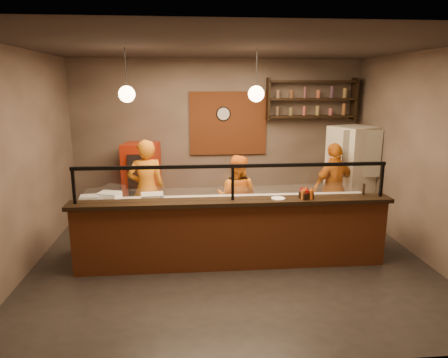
{
  "coord_description": "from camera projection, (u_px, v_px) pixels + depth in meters",
  "views": [
    {
      "loc": [
        -0.6,
        -5.82,
        2.68
      ],
      "look_at": [
        -0.07,
        0.3,
        1.23
      ],
      "focal_mm": 32.0,
      "sensor_mm": 36.0,
      "label": 1
    }
  ],
  "objects": [
    {
      "name": "floor",
      "position": [
        230.0,
        259.0,
        6.31
      ],
      "size": [
        6.0,
        6.0,
        0.0
      ],
      "primitive_type": "plane",
      "color": "black",
      "rests_on": "ground"
    },
    {
      "name": "ceiling",
      "position": [
        231.0,
        47.0,
        5.57
      ],
      "size": [
        6.0,
        6.0,
        0.0
      ],
      "primitive_type": "plane",
      "rotation": [
        3.14,
        0.0,
        0.0
      ],
      "color": "#342C28",
      "rests_on": "wall_back"
    },
    {
      "name": "wall_back",
      "position": [
        218.0,
        138.0,
        8.36
      ],
      "size": [
        6.0,
        0.0,
        6.0
      ],
      "primitive_type": "plane",
      "rotation": [
        1.57,
        0.0,
        0.0
      ],
      "color": "#786658",
      "rests_on": "floor"
    },
    {
      "name": "wall_left",
      "position": [
        22.0,
        163.0,
        5.69
      ],
      "size": [
        0.0,
        5.0,
        5.0
      ],
      "primitive_type": "plane",
      "rotation": [
        1.57,
        0.0,
        1.57
      ],
      "color": "#786658",
      "rests_on": "floor"
    },
    {
      "name": "wall_right",
      "position": [
        423.0,
        156.0,
        6.19
      ],
      "size": [
        0.0,
        5.0,
        5.0
      ],
      "primitive_type": "plane",
      "rotation": [
        1.57,
        0.0,
        -1.57
      ],
      "color": "#786658",
      "rests_on": "floor"
    },
    {
      "name": "wall_front",
      "position": [
        259.0,
        211.0,
        3.52
      ],
      "size": [
        6.0,
        0.0,
        6.0
      ],
      "primitive_type": "plane",
      "rotation": [
        -1.57,
        0.0,
        0.0
      ],
      "color": "#786658",
      "rests_on": "floor"
    },
    {
      "name": "brick_patch",
      "position": [
        228.0,
        123.0,
        8.28
      ],
      "size": [
        1.6,
        0.04,
        1.3
      ],
      "primitive_type": "cube",
      "color": "brown",
      "rests_on": "wall_back"
    },
    {
      "name": "service_counter",
      "position": [
        232.0,
        236.0,
        5.9
      ],
      "size": [
        4.6,
        0.25,
        1.0
      ],
      "primitive_type": "cube",
      "color": "brown",
      "rests_on": "floor"
    },
    {
      "name": "counter_ledge",
      "position": [
        233.0,
        202.0,
        5.78
      ],
      "size": [
        4.7,
        0.37,
        0.06
      ],
      "primitive_type": "cube",
      "color": "black",
      "rests_on": "service_counter"
    },
    {
      "name": "worktop_cabinet",
      "position": [
        229.0,
        229.0,
        6.4
      ],
      "size": [
        4.6,
        0.75,
        0.85
      ],
      "primitive_type": "cube",
      "color": "gray",
      "rests_on": "floor"
    },
    {
      "name": "worktop",
      "position": [
        229.0,
        202.0,
        6.3
      ],
      "size": [
        4.6,
        0.75,
        0.05
      ],
      "primitive_type": "cube",
      "color": "silver",
      "rests_on": "worktop_cabinet"
    },
    {
      "name": "sneeze_guard",
      "position": [
        233.0,
        179.0,
        5.7
      ],
      "size": [
        4.5,
        0.05,
        0.52
      ],
      "color": "white",
      "rests_on": "counter_ledge"
    },
    {
      "name": "wall_shelving",
      "position": [
        311.0,
        99.0,
        8.16
      ],
      "size": [
        1.84,
        0.28,
        0.85
      ],
      "color": "black",
      "rests_on": "wall_back"
    },
    {
      "name": "wall_clock",
      "position": [
        223.0,
        114.0,
        8.22
      ],
      "size": [
        0.3,
        0.04,
        0.3
      ],
      "primitive_type": "cylinder",
      "rotation": [
        1.57,
        0.0,
        0.0
      ],
      "color": "black",
      "rests_on": "wall_back"
    },
    {
      "name": "pendant_left",
      "position": [
        127.0,
        94.0,
        5.79
      ],
      "size": [
        0.24,
        0.24,
        0.77
      ],
      "color": "black",
      "rests_on": "ceiling"
    },
    {
      "name": "pendant_right",
      "position": [
        256.0,
        94.0,
        5.95
      ],
      "size": [
        0.24,
        0.24,
        0.77
      ],
      "color": "black",
      "rests_on": "ceiling"
    },
    {
      "name": "cook_left",
      "position": [
        147.0,
        189.0,
        7.09
      ],
      "size": [
        0.72,
        0.55,
        1.76
      ],
      "primitive_type": "imported",
      "rotation": [
        0.0,
        0.0,
        3.35
      ],
      "color": "orange",
      "rests_on": "floor"
    },
    {
      "name": "cook_mid",
      "position": [
        237.0,
        198.0,
        7.0
      ],
      "size": [
        0.89,
        0.8,
        1.51
      ],
      "primitive_type": "imported",
      "rotation": [
        0.0,
        0.0,
        2.77
      ],
      "color": "orange",
      "rests_on": "floor"
    },
    {
      "name": "cook_right",
      "position": [
        334.0,
        187.0,
        7.41
      ],
      "size": [
        1.05,
        0.75,
        1.65
      ],
      "primitive_type": "imported",
      "rotation": [
        0.0,
        0.0,
        3.55
      ],
      "color": "#CC6B13",
      "rests_on": "floor"
    },
    {
      "name": "fridge",
      "position": [
        352.0,
        174.0,
        7.92
      ],
      "size": [
        1.03,
        1.0,
        1.9
      ],
      "primitive_type": "cube",
      "rotation": [
        0.0,
        0.0,
        0.43
      ],
      "color": "beige",
      "rests_on": "floor"
    },
    {
      "name": "red_cooler",
      "position": [
        142.0,
        181.0,
        8.08
      ],
      "size": [
        0.75,
        0.7,
        1.55
      ],
      "primitive_type": "cube",
      "rotation": [
        0.0,
        0.0,
        -0.15
      ],
      "color": "#AD220B",
      "rests_on": "floor"
    },
    {
      "name": "pizza_dough",
      "position": [
        273.0,
        201.0,
        6.25
      ],
      "size": [
        0.65,
        0.65,
        0.01
      ],
      "primitive_type": "cylinder",
      "rotation": [
        0.0,
        0.0,
        0.25
      ],
      "color": "white",
      "rests_on": "worktop"
    },
    {
      "name": "prep_tub_a",
      "position": [
        89.0,
        200.0,
        6.1
      ],
      "size": [
        0.29,
        0.25,
        0.14
      ],
      "primitive_type": "cube",
      "rotation": [
        0.0,
        0.0,
        0.12
      ],
      "color": "silver",
      "rests_on": "worktop"
    },
    {
      "name": "prep_tub_b",
      "position": [
        109.0,
        197.0,
        6.2
      ],
      "size": [
        0.38,
        0.34,
        0.16
      ],
      "primitive_type": "cube",
      "rotation": [
        0.0,
        0.0,
        -0.3
      ],
      "color": "white",
      "rests_on": "worktop"
    },
    {
      "name": "prep_tub_c",
      "position": [
        152.0,
        199.0,
        6.09
      ],
      "size": [
        0.36,
        0.3,
        0.17
      ],
      "primitive_type": "cube",
      "rotation": [
        0.0,
        0.0,
        0.11
      ],
      "color": "silver",
      "rests_on": "worktop"
    },
    {
      "name": "rolling_pin",
      "position": [
        160.0,
        202.0,
        6.12
      ],
      "size": [
        0.35,
        0.11,
        0.06
      ],
      "primitive_type": "cylinder",
      "rotation": [
        0.0,
        1.57,
        0.16
      ],
      "color": "yellow",
      "rests_on": "worktop"
    },
    {
      "name": "condiment_caddy",
      "position": [
        306.0,
        195.0,
        5.83
      ],
      "size": [
        0.21,
        0.19,
        0.1
      ],
      "primitive_type": "cube",
      "rotation": [
        0.0,
        0.0,
        0.37
      ],
      "color": "black",
      "rests_on": "counter_ledge"
    },
    {
      "name": "pepper_mill",
      "position": [
        364.0,
        189.0,
        6.0
      ],
      "size": [
        0.04,
        0.04,
        0.18
      ],
      "primitive_type": "cylinder",
      "rotation": [
        0.0,
        0.0,
        0.01
      ],
      "color": "black",
      "rests_on": "counter_ledge"
    },
    {
      "name": "small_plate",
      "position": [
        278.0,
        198.0,
        5.82
      ],
      "size": [
        0.25,
        0.25,
        0.01
      ],
      "primitive_type": "cylinder",
      "rotation": [
        0.0,
        0.0,
        -0.26
      ],
      "color": "white",
      "rests_on": "counter_ledge"
    }
  ]
}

